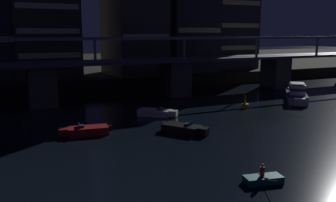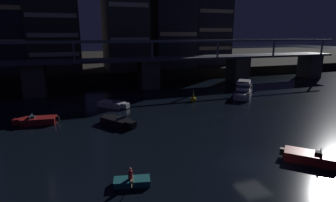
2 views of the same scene
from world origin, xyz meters
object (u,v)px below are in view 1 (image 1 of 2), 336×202
(speedboat_mid_left, at_px, (156,113))
(dinghy_with_paddler, at_px, (263,179))
(tower_west_tall, at_px, (44,19))
(channel_buoy, at_px, (245,105))
(river_bridge, at_px, (176,71))
(speedboat_mid_center, at_px, (86,131))
(cabin_cruiser_near_left, at_px, (297,94))
(tower_east_low, at_px, (228,14))
(speedboat_near_right, at_px, (184,129))

(speedboat_mid_left, bearing_deg, dinghy_with_paddler, -94.17)
(tower_west_tall, bearing_deg, channel_buoy, -54.49)
(river_bridge, distance_m, speedboat_mid_center, 25.71)
(cabin_cruiser_near_left, distance_m, speedboat_mid_center, 32.83)
(tower_west_tall, bearing_deg, tower_east_low, 1.13)
(tower_west_tall, bearing_deg, cabin_cruiser_near_left, -43.04)
(river_bridge, relative_size, speedboat_mid_center, 16.92)
(tower_west_tall, bearing_deg, dinghy_with_paddler, -82.03)
(speedboat_mid_left, distance_m, channel_buoy, 12.80)
(river_bridge, distance_m, tower_east_low, 29.90)
(tower_west_tall, xyz_separation_m, speedboat_near_right, (8.27, -37.86, -12.07))
(river_bridge, distance_m, tower_west_tall, 25.92)
(river_bridge, height_order, cabin_cruiser_near_left, river_bridge)
(river_bridge, height_order, channel_buoy, river_bridge)
(speedboat_mid_left, xyz_separation_m, channel_buoy, (12.78, -0.72, 0.06))
(channel_buoy, bearing_deg, speedboat_near_right, -150.25)
(speedboat_near_right, distance_m, channel_buoy, 15.34)
(tower_west_tall, bearing_deg, speedboat_mid_center, -91.54)
(speedboat_near_right, relative_size, speedboat_mid_left, 1.05)
(tower_west_tall, relative_size, dinghy_with_paddler, 7.54)
(speedboat_near_right, relative_size, speedboat_mid_center, 0.91)
(tower_west_tall, xyz_separation_m, channel_buoy, (21.58, -30.25, -12.01))
(tower_east_low, bearing_deg, cabin_cruiser_near_left, -104.80)
(tower_west_tall, xyz_separation_m, dinghy_with_paddler, (7.20, -51.47, -12.21))
(cabin_cruiser_near_left, relative_size, speedboat_mid_center, 1.60)
(cabin_cruiser_near_left, bearing_deg, speedboat_mid_center, -171.36)
(tower_east_low, distance_m, cabin_cruiser_near_left, 33.87)
(river_bridge, distance_m, dinghy_with_paddler, 36.23)
(dinghy_with_paddler, bearing_deg, speedboat_mid_left, 85.83)
(cabin_cruiser_near_left, bearing_deg, tower_east_low, 75.20)
(speedboat_near_right, bearing_deg, speedboat_mid_center, 159.27)
(channel_buoy, relative_size, dinghy_with_paddler, 0.64)
(dinghy_with_paddler, bearing_deg, speedboat_near_right, 85.53)
(dinghy_with_paddler, bearing_deg, channel_buoy, 55.88)
(cabin_cruiser_near_left, relative_size, speedboat_near_right, 1.76)
(speedboat_mid_center, relative_size, channel_buoy, 2.97)
(river_bridge, relative_size, dinghy_with_paddler, 31.98)
(river_bridge, height_order, speedboat_near_right, river_bridge)
(river_bridge, bearing_deg, cabin_cruiser_near_left, -41.93)
(channel_buoy, bearing_deg, tower_west_tall, 125.51)
(channel_buoy, height_order, dinghy_with_paddler, channel_buoy)
(river_bridge, relative_size, speedboat_mid_left, 19.63)
(cabin_cruiser_near_left, height_order, dinghy_with_paddler, cabin_cruiser_near_left)
(speedboat_mid_center, xyz_separation_m, channel_buoy, (22.50, 4.13, 0.06))
(speedboat_near_right, height_order, speedboat_mid_left, same)
(tower_west_tall, bearing_deg, speedboat_near_right, -77.68)
(river_bridge, bearing_deg, speedboat_mid_left, -125.26)
(cabin_cruiser_near_left, bearing_deg, channel_buoy, -175.39)
(tower_west_tall, distance_m, speedboat_near_right, 40.59)
(tower_east_low, xyz_separation_m, channel_buoy, (-17.93, -31.03, -13.60))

